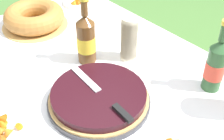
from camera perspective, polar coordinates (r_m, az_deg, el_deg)
name	(u,v)px	position (r m, az deg, el deg)	size (l,w,h in m)	color
garden_table	(86,92)	(1.33, -4.84, -3.95)	(1.43, 1.06, 0.76)	#A87A47
tablecloth	(85,80)	(1.29, -4.98, -1.91)	(1.44, 1.07, 0.10)	white
berry_tart	(99,98)	(1.15, -2.43, -5.08)	(0.38, 0.38, 0.06)	#38383D
serving_knife	(103,95)	(1.10, -1.62, -4.60)	(0.38, 0.05, 0.01)	silver
bundt_cake	(34,17)	(1.64, -14.05, 9.38)	(0.33, 0.33, 0.10)	tan
cup_stack	(129,39)	(1.33, 3.16, 5.75)	(0.07, 0.07, 0.20)	beige
cider_bottle_green	(216,65)	(1.22, 18.43, 0.88)	(0.07, 0.07, 0.30)	#2D562D
cider_bottle_amber	(86,39)	(1.31, -4.76, 5.71)	(0.08, 0.08, 0.30)	brown
snack_plate_near	(79,1)	(1.85, -6.02, 12.43)	(0.19, 0.19, 0.06)	white
snack_plate_left	(3,130)	(1.12, -19.24, -10.28)	(0.20, 0.20, 0.06)	white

